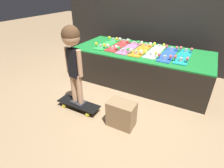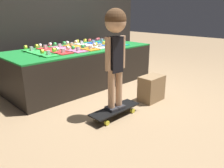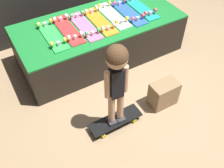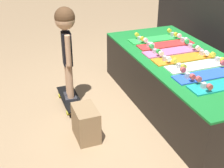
{
  "view_description": "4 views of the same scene",
  "coord_description": "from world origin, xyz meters",
  "px_view_note": "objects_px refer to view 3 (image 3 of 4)",
  "views": [
    {
      "loc": [
        0.9,
        -2.02,
        1.49
      ],
      "look_at": [
        -0.13,
        -0.12,
        0.28
      ],
      "focal_mm": 28.0,
      "sensor_mm": 36.0,
      "label": 1
    },
    {
      "loc": [
        -1.99,
        -2.03,
        1.09
      ],
      "look_at": [
        -0.21,
        -0.24,
        0.26
      ],
      "focal_mm": 35.0,
      "sensor_mm": 36.0,
      "label": 2
    },
    {
      "loc": [
        -1.35,
        -2.0,
        2.49
      ],
      "look_at": [
        -0.29,
        -0.17,
        0.28
      ],
      "focal_mm": 42.0,
      "sensor_mm": 36.0,
      "label": 3
    },
    {
      "loc": [
        2.62,
        -1.16,
        1.87
      ],
      "look_at": [
        -0.19,
        -0.1,
        0.31
      ],
      "focal_mm": 50.0,
      "sensor_mm": 36.0,
      "label": 4
    }
  ],
  "objects_px": {
    "skateboard_white_on_rack": "(113,15)",
    "skateboard_teal_on_rack": "(140,7)",
    "skateboard_blue_on_rack": "(128,12)",
    "skateboard_orange_on_rack": "(100,21)",
    "child": "(116,73)",
    "skateboard_on_floor": "(116,121)",
    "storage_box": "(163,94)",
    "skateboard_green_on_rack": "(52,35)",
    "skateboard_red_on_rack": "(68,29)",
    "skateboard_pink_on_rack": "(85,26)"
  },
  "relations": [
    {
      "from": "skateboard_red_on_rack",
      "to": "skateboard_white_on_rack",
      "type": "xyz_separation_m",
      "value": [
        0.66,
        0.0,
        0.0
      ]
    },
    {
      "from": "skateboard_teal_on_rack",
      "to": "child",
      "type": "xyz_separation_m",
      "value": [
        -1.1,
        -1.18,
        0.23
      ]
    },
    {
      "from": "skateboard_white_on_rack",
      "to": "skateboard_teal_on_rack",
      "type": "height_order",
      "value": "same"
    },
    {
      "from": "skateboard_pink_on_rack",
      "to": "child",
      "type": "distance_m",
      "value": 1.21
    },
    {
      "from": "skateboard_pink_on_rack",
      "to": "skateboard_teal_on_rack",
      "type": "relative_size",
      "value": 1.0
    },
    {
      "from": "skateboard_green_on_rack",
      "to": "storage_box",
      "type": "relative_size",
      "value": 2.14
    },
    {
      "from": "skateboard_green_on_rack",
      "to": "skateboard_blue_on_rack",
      "type": "relative_size",
      "value": 1.0
    },
    {
      "from": "skateboard_pink_on_rack",
      "to": "skateboard_orange_on_rack",
      "type": "height_order",
      "value": "same"
    },
    {
      "from": "skateboard_orange_on_rack",
      "to": "skateboard_on_floor",
      "type": "bearing_deg",
      "value": -110.71
    },
    {
      "from": "skateboard_red_on_rack",
      "to": "child",
      "type": "height_order",
      "value": "child"
    },
    {
      "from": "skateboard_orange_on_rack",
      "to": "child",
      "type": "relative_size",
      "value": 0.67
    },
    {
      "from": "skateboard_teal_on_rack",
      "to": "skateboard_on_floor",
      "type": "height_order",
      "value": "skateboard_teal_on_rack"
    },
    {
      "from": "skateboard_blue_on_rack",
      "to": "skateboard_on_floor",
      "type": "bearing_deg",
      "value": -127.23
    },
    {
      "from": "skateboard_red_on_rack",
      "to": "skateboard_orange_on_rack",
      "type": "relative_size",
      "value": 1.0
    },
    {
      "from": "skateboard_red_on_rack",
      "to": "child",
      "type": "xyz_separation_m",
      "value": [
        -0.0,
        -1.2,
        0.23
      ]
    },
    {
      "from": "skateboard_orange_on_rack",
      "to": "skateboard_white_on_rack",
      "type": "bearing_deg",
      "value": 9.49
    },
    {
      "from": "skateboard_green_on_rack",
      "to": "skateboard_orange_on_rack",
      "type": "xyz_separation_m",
      "value": [
        0.66,
        -0.02,
        0.0
      ]
    },
    {
      "from": "skateboard_green_on_rack",
      "to": "skateboard_blue_on_rack",
      "type": "bearing_deg",
      "value": -1.42
    },
    {
      "from": "skateboard_teal_on_rack",
      "to": "skateboard_orange_on_rack",
      "type": "bearing_deg",
      "value": -178.64
    },
    {
      "from": "skateboard_red_on_rack",
      "to": "skateboard_green_on_rack",
      "type": "bearing_deg",
      "value": -176.44
    },
    {
      "from": "skateboard_pink_on_rack",
      "to": "child",
      "type": "height_order",
      "value": "child"
    },
    {
      "from": "child",
      "to": "skateboard_blue_on_rack",
      "type": "bearing_deg",
      "value": 57.88
    },
    {
      "from": "skateboard_white_on_rack",
      "to": "skateboard_pink_on_rack",
      "type": "bearing_deg",
      "value": -175.2
    },
    {
      "from": "skateboard_white_on_rack",
      "to": "storage_box",
      "type": "relative_size",
      "value": 2.14
    },
    {
      "from": "skateboard_red_on_rack",
      "to": "storage_box",
      "type": "distance_m",
      "value": 1.43
    },
    {
      "from": "skateboard_pink_on_rack",
      "to": "skateboard_on_floor",
      "type": "bearing_deg",
      "value": -100.75
    },
    {
      "from": "skateboard_white_on_rack",
      "to": "skateboard_red_on_rack",
      "type": "bearing_deg",
      "value": -179.66
    },
    {
      "from": "skateboard_orange_on_rack",
      "to": "skateboard_red_on_rack",
      "type": "bearing_deg",
      "value": 175.72
    },
    {
      "from": "skateboard_white_on_rack",
      "to": "skateboard_on_floor",
      "type": "xyz_separation_m",
      "value": [
        -0.66,
        -1.2,
        -0.51
      ]
    },
    {
      "from": "skateboard_red_on_rack",
      "to": "skateboard_teal_on_rack",
      "type": "xyz_separation_m",
      "value": [
        1.09,
        -0.02,
        0.0
      ]
    },
    {
      "from": "skateboard_green_on_rack",
      "to": "skateboard_blue_on_rack",
      "type": "xyz_separation_m",
      "value": [
        1.09,
        -0.03,
        0.0
      ]
    },
    {
      "from": "skateboard_teal_on_rack",
      "to": "skateboard_pink_on_rack",
      "type": "bearing_deg",
      "value": -178.97
    },
    {
      "from": "skateboard_pink_on_rack",
      "to": "skateboard_white_on_rack",
      "type": "relative_size",
      "value": 1.0
    },
    {
      "from": "skateboard_orange_on_rack",
      "to": "child",
      "type": "height_order",
      "value": "child"
    },
    {
      "from": "skateboard_on_floor",
      "to": "child",
      "type": "relative_size",
      "value": 0.59
    },
    {
      "from": "skateboard_on_floor",
      "to": "skateboard_orange_on_rack",
      "type": "bearing_deg",
      "value": 69.29
    },
    {
      "from": "skateboard_on_floor",
      "to": "storage_box",
      "type": "height_order",
      "value": "storage_box"
    },
    {
      "from": "skateboard_on_floor",
      "to": "skateboard_pink_on_rack",
      "type": "bearing_deg",
      "value": 79.25
    },
    {
      "from": "skateboard_on_floor",
      "to": "storage_box",
      "type": "bearing_deg",
      "value": -0.55
    },
    {
      "from": "skateboard_blue_on_rack",
      "to": "child",
      "type": "height_order",
      "value": "child"
    },
    {
      "from": "skateboard_orange_on_rack",
      "to": "skateboard_white_on_rack",
      "type": "distance_m",
      "value": 0.22
    },
    {
      "from": "skateboard_orange_on_rack",
      "to": "child",
      "type": "xyz_separation_m",
      "value": [
        -0.44,
        -1.16,
        0.23
      ]
    },
    {
      "from": "skateboard_red_on_rack",
      "to": "child",
      "type": "relative_size",
      "value": 0.67
    },
    {
      "from": "skateboard_red_on_rack",
      "to": "skateboard_blue_on_rack",
      "type": "height_order",
      "value": "same"
    },
    {
      "from": "skateboard_orange_on_rack",
      "to": "child",
      "type": "distance_m",
      "value": 1.26
    },
    {
      "from": "skateboard_blue_on_rack",
      "to": "skateboard_teal_on_rack",
      "type": "distance_m",
      "value": 0.22
    },
    {
      "from": "skateboard_pink_on_rack",
      "to": "skateboard_blue_on_rack",
      "type": "distance_m",
      "value": 0.66
    },
    {
      "from": "skateboard_blue_on_rack",
      "to": "skateboard_on_floor",
      "type": "height_order",
      "value": "skateboard_blue_on_rack"
    },
    {
      "from": "skateboard_blue_on_rack",
      "to": "skateboard_teal_on_rack",
      "type": "relative_size",
      "value": 1.0
    },
    {
      "from": "skateboard_orange_on_rack",
      "to": "skateboard_teal_on_rack",
      "type": "xyz_separation_m",
      "value": [
        0.66,
        0.02,
        0.0
      ]
    }
  ]
}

